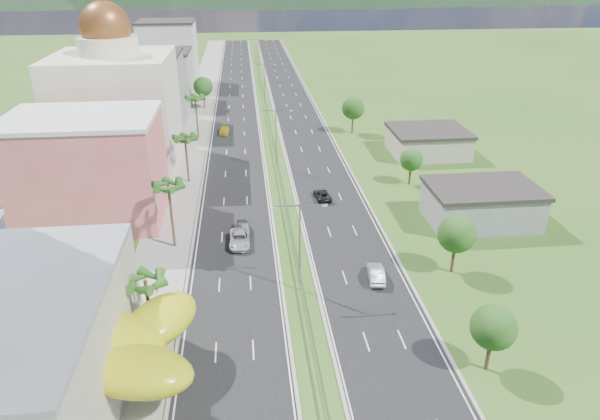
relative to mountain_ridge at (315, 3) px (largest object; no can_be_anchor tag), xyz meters
name	(u,v)px	position (x,y,z in m)	size (l,w,h in m)	color
ground	(310,346)	(-60.00, -450.00, 0.00)	(500.00, 500.00, 0.00)	#2D5119
road_left	(236,113)	(-67.50, -360.00, 0.02)	(11.00, 260.00, 0.04)	black
road_right	(296,111)	(-52.50, -360.00, 0.02)	(11.00, 260.00, 0.04)	black
sidewalk_left	(198,114)	(-77.00, -360.00, 0.06)	(7.00, 260.00, 0.12)	gray
median_guardrail	(270,130)	(-60.00, -378.01, 0.62)	(0.10, 216.06, 0.76)	gray
streetlight_median_b	(300,239)	(-60.00, -440.00, 6.75)	(6.04, 0.25, 11.00)	gray
streetlight_median_c	(276,133)	(-60.00, -400.00, 6.75)	(6.04, 0.25, 11.00)	gray
streetlight_median_d	(264,81)	(-60.00, -355.00, 6.75)	(6.04, 0.25, 11.00)	gray
streetlight_median_e	(258,53)	(-60.00, -310.00, 6.75)	(6.04, 0.25, 11.00)	gray
lime_canopy	(84,346)	(-80.00, -454.00, 4.99)	(18.00, 15.00, 7.40)	#B7B912
pink_shophouse	(88,171)	(-88.00, -418.00, 7.50)	(20.00, 15.00, 15.00)	#D66057
domed_building	(117,104)	(-88.00, -395.00, 11.35)	(20.00, 20.00, 28.70)	beige
midrise_grey	(146,92)	(-87.00, -370.00, 8.00)	(16.00, 15.00, 16.00)	gray
midrise_beige	(160,78)	(-87.00, -348.00, 6.50)	(16.00, 15.00, 13.00)	#A8A08B
midrise_white	(169,54)	(-87.00, -325.00, 9.00)	(16.00, 15.00, 18.00)	silver
shed_near	(481,206)	(-32.00, -425.00, 2.50)	(15.00, 10.00, 5.00)	gray
shed_far	(428,143)	(-30.00, -395.00, 2.20)	(14.00, 12.00, 4.40)	#A8A08B
palm_tree_b	(146,284)	(-75.50, -448.00, 7.06)	(3.60, 3.60, 8.10)	#47301C
palm_tree_c	(169,188)	(-75.50, -428.00, 8.50)	(3.60, 3.60, 9.60)	#47301C
palm_tree_d	(185,140)	(-75.50, -405.00, 7.54)	(3.60, 3.60, 8.60)	#47301C
palm_tree_e	(195,100)	(-75.50, -380.00, 8.31)	(3.60, 3.60, 9.40)	#47301C
leafy_tree_lfar	(203,87)	(-75.50, -355.00, 5.58)	(4.90, 4.90, 8.05)	#47301C
leafy_tree_ra	(493,328)	(-44.00, -455.00, 4.78)	(4.20, 4.20, 6.90)	#47301C
leafy_tree_rb	(457,234)	(-41.00, -438.00, 5.18)	(4.55, 4.55, 7.47)	#47301C
leafy_tree_rc	(411,160)	(-38.00, -410.00, 4.37)	(3.85, 3.85, 6.33)	#47301C
leafy_tree_rd	(353,108)	(-42.00, -380.00, 5.58)	(4.90, 4.90, 8.05)	#47301C
mountain_ridge	(315,3)	(0.00, 0.00, 0.00)	(860.00, 140.00, 90.00)	black
car_dark_left	(243,228)	(-66.36, -424.74, 0.70)	(1.40, 4.02, 1.32)	black
car_silver_mid_left	(240,239)	(-66.88, -428.36, 0.86)	(2.70, 5.87, 1.63)	#9FA1A6
car_yellow_far_left	(224,130)	(-70.03, -377.33, 0.76)	(2.02, 4.96, 1.44)	gold
car_silver_right	(376,273)	(-50.67, -438.78, 0.86)	(1.73, 4.96, 1.64)	#B2B6BA
car_dark_far_right	(322,195)	(-53.67, -414.60, 0.70)	(2.18, 4.74, 1.32)	black
motorcycle	(192,300)	(-72.17, -441.63, 0.65)	(0.58, 1.92, 1.23)	black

